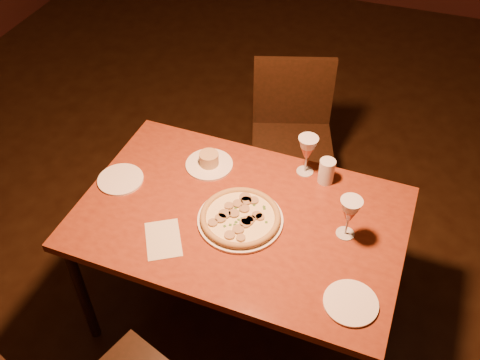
% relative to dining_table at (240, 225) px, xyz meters
% --- Properties ---
extents(floor, '(7.00, 7.00, 0.00)m').
position_rel_dining_table_xyz_m(floor, '(0.09, 0.17, -0.66)').
color(floor, black).
rests_on(floor, ground).
extents(dining_table, '(1.37, 0.90, 0.72)m').
position_rel_dining_table_xyz_m(dining_table, '(0.00, 0.00, 0.00)').
color(dining_table, brown).
rests_on(dining_table, floor).
extents(chair_far, '(0.54, 0.54, 0.90)m').
position_rel_dining_table_xyz_m(chair_far, '(0.00, 0.85, -0.15)').
color(chair_far, black).
rests_on(chair_far, floor).
extents(pizza_plate, '(0.35, 0.35, 0.04)m').
position_rel_dining_table_xyz_m(pizza_plate, '(0.01, -0.03, 0.08)').
color(pizza_plate, white).
rests_on(pizza_plate, dining_table).
extents(ramekin_saucer, '(0.22, 0.22, 0.07)m').
position_rel_dining_table_xyz_m(ramekin_saucer, '(-0.23, 0.24, 0.09)').
color(ramekin_saucer, white).
rests_on(ramekin_saucer, dining_table).
extents(wine_glass_far, '(0.09, 0.09, 0.20)m').
position_rel_dining_table_xyz_m(wine_glass_far, '(0.19, 0.35, 0.16)').
color(wine_glass_far, '#BB614D').
rests_on(wine_glass_far, dining_table).
extents(wine_glass_right, '(0.09, 0.09, 0.19)m').
position_rel_dining_table_xyz_m(wine_glass_right, '(0.43, 0.04, 0.16)').
color(wine_glass_right, '#BB614D').
rests_on(wine_glass_right, dining_table).
extents(water_tumbler, '(0.07, 0.07, 0.12)m').
position_rel_dining_table_xyz_m(water_tumbler, '(0.29, 0.32, 0.12)').
color(water_tumbler, silver).
rests_on(water_tumbler, dining_table).
extents(side_plate_left, '(0.20, 0.20, 0.01)m').
position_rel_dining_table_xyz_m(side_plate_left, '(-0.57, 0.02, 0.07)').
color(side_plate_left, white).
rests_on(side_plate_left, dining_table).
extents(side_plate_near, '(0.20, 0.20, 0.01)m').
position_rel_dining_table_xyz_m(side_plate_near, '(0.51, -0.27, 0.07)').
color(side_plate_near, white).
rests_on(side_plate_near, dining_table).
extents(menu_card, '(0.22, 0.24, 0.00)m').
position_rel_dining_table_xyz_m(menu_card, '(-0.25, -0.22, 0.06)').
color(menu_card, beige).
rests_on(menu_card, dining_table).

